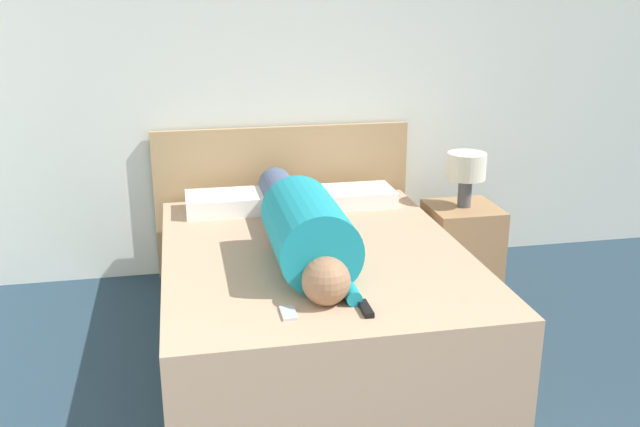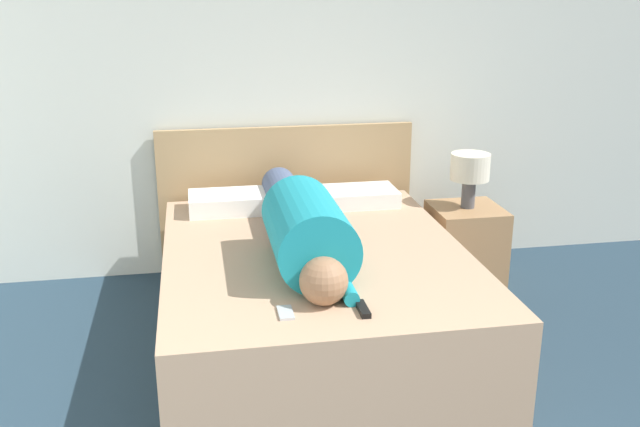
{
  "view_description": "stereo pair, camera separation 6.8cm",
  "coord_description": "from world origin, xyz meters",
  "px_view_note": "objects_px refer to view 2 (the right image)",
  "views": [
    {
      "loc": [
        -0.59,
        -0.75,
        1.89
      ],
      "look_at": [
        0.08,
        2.57,
        0.79
      ],
      "focal_mm": 40.0,
      "sensor_mm": 36.0,
      "label": 1
    },
    {
      "loc": [
        -0.52,
        -0.76,
        1.89
      ],
      "look_at": [
        0.08,
        2.57,
        0.79
      ],
      "focal_mm": 40.0,
      "sensor_mm": 36.0,
      "label": 2
    }
  ],
  "objects_px": {
    "nightstand": "(465,245)",
    "pillow_near_headboard": "(236,202)",
    "pillow_second": "(353,197)",
    "tv_remote": "(363,309)",
    "person_lying": "(303,226)",
    "bed": "(315,296)",
    "table_lamp": "(470,170)",
    "cell_phone": "(286,313)"
  },
  "relations": [
    {
      "from": "nightstand",
      "to": "pillow_near_headboard",
      "type": "distance_m",
      "value": 1.51
    },
    {
      "from": "pillow_second",
      "to": "tv_remote",
      "type": "xyz_separation_m",
      "value": [
        -0.31,
        -1.53,
        -0.04
      ]
    },
    {
      "from": "nightstand",
      "to": "tv_remote",
      "type": "relative_size",
      "value": 3.44
    },
    {
      "from": "person_lying",
      "to": "bed",
      "type": "bearing_deg",
      "value": 47.2
    },
    {
      "from": "nightstand",
      "to": "table_lamp",
      "type": "relative_size",
      "value": 1.47
    },
    {
      "from": "table_lamp",
      "to": "pillow_second",
      "type": "relative_size",
      "value": 0.65
    },
    {
      "from": "nightstand",
      "to": "pillow_near_headboard",
      "type": "xyz_separation_m",
      "value": [
        -1.47,
        0.13,
        0.33
      ]
    },
    {
      "from": "bed",
      "to": "tv_remote",
      "type": "xyz_separation_m",
      "value": [
        0.07,
        -0.77,
        0.28
      ]
    },
    {
      "from": "table_lamp",
      "to": "person_lying",
      "type": "height_order",
      "value": "person_lying"
    },
    {
      "from": "bed",
      "to": "pillow_near_headboard",
      "type": "distance_m",
      "value": 0.9
    },
    {
      "from": "bed",
      "to": "tv_remote",
      "type": "relative_size",
      "value": 13.49
    },
    {
      "from": "nightstand",
      "to": "tv_remote",
      "type": "bearing_deg",
      "value": -126.26
    },
    {
      "from": "pillow_second",
      "to": "pillow_near_headboard",
      "type": "bearing_deg",
      "value": -180.0
    },
    {
      "from": "nightstand",
      "to": "person_lying",
      "type": "xyz_separation_m",
      "value": [
        -1.18,
        -0.71,
        0.44
      ]
    },
    {
      "from": "bed",
      "to": "tv_remote",
      "type": "bearing_deg",
      "value": -84.47
    },
    {
      "from": "pillow_near_headboard",
      "to": "pillow_second",
      "type": "relative_size",
      "value": 1.05
    },
    {
      "from": "table_lamp",
      "to": "tv_remote",
      "type": "bearing_deg",
      "value": -126.26
    },
    {
      "from": "bed",
      "to": "nightstand",
      "type": "distance_m",
      "value": 1.27
    },
    {
      "from": "cell_phone",
      "to": "pillow_near_headboard",
      "type": "bearing_deg",
      "value": 94.26
    },
    {
      "from": "bed",
      "to": "cell_phone",
      "type": "distance_m",
      "value": 0.83
    },
    {
      "from": "pillow_near_headboard",
      "to": "cell_phone",
      "type": "distance_m",
      "value": 1.5
    },
    {
      "from": "bed",
      "to": "pillow_second",
      "type": "distance_m",
      "value": 0.91
    },
    {
      "from": "cell_phone",
      "to": "nightstand",
      "type": "bearing_deg",
      "value": 45.14
    },
    {
      "from": "nightstand",
      "to": "pillow_second",
      "type": "xyz_separation_m",
      "value": [
        -0.72,
        0.13,
        0.33
      ]
    },
    {
      "from": "pillow_second",
      "to": "person_lying",
      "type": "bearing_deg",
      "value": -118.57
    },
    {
      "from": "bed",
      "to": "person_lying",
      "type": "relative_size",
      "value": 1.18
    },
    {
      "from": "nightstand",
      "to": "person_lying",
      "type": "height_order",
      "value": "person_lying"
    },
    {
      "from": "person_lying",
      "to": "pillow_second",
      "type": "distance_m",
      "value": 0.96
    },
    {
      "from": "bed",
      "to": "table_lamp",
      "type": "height_order",
      "value": "table_lamp"
    },
    {
      "from": "bed",
      "to": "pillow_near_headboard",
      "type": "relative_size",
      "value": 3.54
    },
    {
      "from": "tv_remote",
      "to": "bed",
      "type": "bearing_deg",
      "value": 95.53
    },
    {
      "from": "table_lamp",
      "to": "pillow_second",
      "type": "distance_m",
      "value": 0.75
    },
    {
      "from": "person_lying",
      "to": "pillow_second",
      "type": "height_order",
      "value": "person_lying"
    },
    {
      "from": "pillow_second",
      "to": "bed",
      "type": "bearing_deg",
      "value": -116.73
    },
    {
      "from": "pillow_second",
      "to": "tv_remote",
      "type": "bearing_deg",
      "value": -101.32
    },
    {
      "from": "table_lamp",
      "to": "tv_remote",
      "type": "height_order",
      "value": "table_lamp"
    },
    {
      "from": "person_lying",
      "to": "pillow_second",
      "type": "xyz_separation_m",
      "value": [
        0.46,
        0.84,
        -0.11
      ]
    },
    {
      "from": "nightstand",
      "to": "tv_remote",
      "type": "distance_m",
      "value": 1.76
    },
    {
      "from": "table_lamp",
      "to": "tv_remote",
      "type": "relative_size",
      "value": 2.35
    },
    {
      "from": "tv_remote",
      "to": "nightstand",
      "type": "bearing_deg",
      "value": 53.74
    },
    {
      "from": "pillow_near_headboard",
      "to": "cell_phone",
      "type": "height_order",
      "value": "pillow_near_headboard"
    },
    {
      "from": "pillow_second",
      "to": "cell_phone",
      "type": "distance_m",
      "value": 1.63
    }
  ]
}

